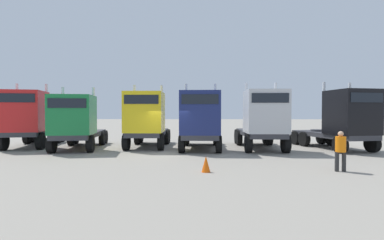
{
  "coord_description": "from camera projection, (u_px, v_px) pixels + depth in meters",
  "views": [
    {
      "loc": [
        2.04,
        -16.38,
        2.34
      ],
      "look_at": [
        1.3,
        2.77,
        1.9
      ],
      "focal_mm": 26.09,
      "sensor_mm": 36.0,
      "label": 1
    }
  ],
  "objects": [
    {
      "name": "ground",
      "position": [
        168.0,
        153.0,
        16.49
      ],
      "size": [
        200.0,
        200.0,
        0.0
      ],
      "primitive_type": "plane",
      "color": "gray"
    },
    {
      "name": "semi_truck_red",
      "position": [
        29.0,
        119.0,
        18.95
      ],
      "size": [
        3.84,
        6.65,
        4.43
      ],
      "rotation": [
        0.0,
        0.0,
        -1.35
      ],
      "color": "#333338",
      "rests_on": "ground"
    },
    {
      "name": "semi_truck_green",
      "position": [
        76.0,
        122.0,
        17.75
      ],
      "size": [
        3.59,
        6.65,
        4.06
      ],
      "rotation": [
        0.0,
        0.0,
        -1.39
      ],
      "color": "#333338",
      "rests_on": "ground"
    },
    {
      "name": "semi_truck_yellow",
      "position": [
        146.0,
        119.0,
        18.71
      ],
      "size": [
        2.73,
        5.97,
        4.33
      ],
      "rotation": [
        0.0,
        0.0,
        -1.54
      ],
      "color": "#333338",
      "rests_on": "ground"
    },
    {
      "name": "semi_truck_navy",
      "position": [
        200.0,
        121.0,
        17.61
      ],
      "size": [
        2.6,
        6.17,
        4.28
      ],
      "rotation": [
        0.0,
        0.0,
        -1.58
      ],
      "color": "#333338",
      "rests_on": "ground"
    },
    {
      "name": "semi_truck_silver",
      "position": [
        263.0,
        120.0,
        17.7
      ],
      "size": [
        2.59,
        6.41,
        4.35
      ],
      "rotation": [
        0.0,
        0.0,
        -1.56
      ],
      "color": "#333338",
      "rests_on": "ground"
    },
    {
      "name": "semi_truck_black",
      "position": [
        344.0,
        120.0,
        17.56
      ],
      "size": [
        3.78,
        6.34,
        4.37
      ],
      "rotation": [
        0.0,
        0.0,
        -1.34
      ],
      "color": "#333338",
      "rests_on": "ground"
    },
    {
      "name": "visitor_in_hivis",
      "position": [
        341.0,
        148.0,
        11.24
      ],
      "size": [
        0.44,
        0.4,
        1.63
      ],
      "rotation": [
        0.0,
        0.0,
        4.72
      ],
      "color": "#292929",
      "rests_on": "ground"
    },
    {
      "name": "traffic_cone_near",
      "position": [
        206.0,
        164.0,
        11.14
      ],
      "size": [
        0.36,
        0.36,
        0.64
      ],
      "primitive_type": "cone",
      "color": "#F2590C",
      "rests_on": "ground"
    }
  ]
}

